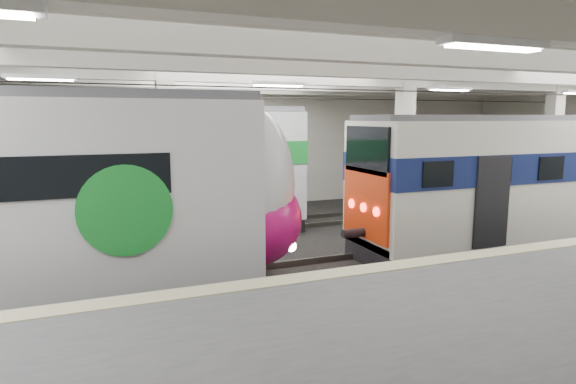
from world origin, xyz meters
name	(u,v)px	position (x,y,z in m)	size (l,w,h in m)	color
station_hall	(339,153)	(0.00, -1.74, 3.24)	(36.00, 24.00, 5.75)	black
older_rer	(534,178)	(7.74, 0.00, 2.14)	(12.17, 2.69, 4.07)	silver
far_train	(94,173)	(-5.00, 5.50, 2.26)	(13.72, 3.11, 4.37)	silver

